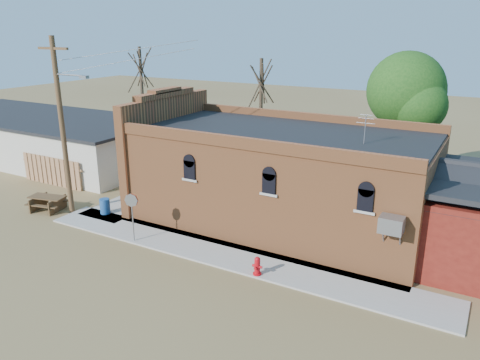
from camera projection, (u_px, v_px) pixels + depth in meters
The scene contains 14 objects.
ground at pixel (185, 256), 20.06m from camera, with size 120.00×120.00×0.00m, color brown.
sidewalk_south at pixel (225, 255), 20.09m from camera, with size 19.00×2.20×0.08m, color #9E9991.
sidewalk_west at pixel (158, 191), 27.96m from camera, with size 2.60×10.00×0.08m, color #9E9991.
brick_bar at pixel (275, 176), 23.13m from camera, with size 16.40×7.97×6.30m.
storage_building at pixel (40, 136), 35.06m from camera, with size 20.40×8.40×3.17m.
wood_fence at pixel (52, 171), 28.90m from camera, with size 5.20×0.10×1.80m, color #A27549, non-canonical shape.
utility_pole at pixel (63, 124), 23.38m from camera, with size 3.12×0.26×9.00m.
tree_bare_near at pixel (261, 82), 30.39m from camera, with size 2.80×2.80×7.65m.
tree_bare_far at pixel (141, 68), 36.23m from camera, with size 2.80×2.80×8.16m.
tree_leafy at pixel (406, 91), 26.62m from camera, with size 4.40×4.40×8.15m.
fire_hydrant at pixel (257, 266), 18.28m from camera, with size 0.43×0.41×0.76m.
stop_sign at pixel (132, 205), 20.81m from camera, with size 0.59×0.27×2.27m.
trash_barrel at pixel (105, 206), 24.37m from camera, with size 0.52×0.52×0.80m, color navy.
picnic_table at pixel (48, 201), 24.96m from camera, with size 2.17×1.81×0.79m.
Camera 1 is at (10.94, -14.58, 9.30)m, focal length 35.00 mm.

